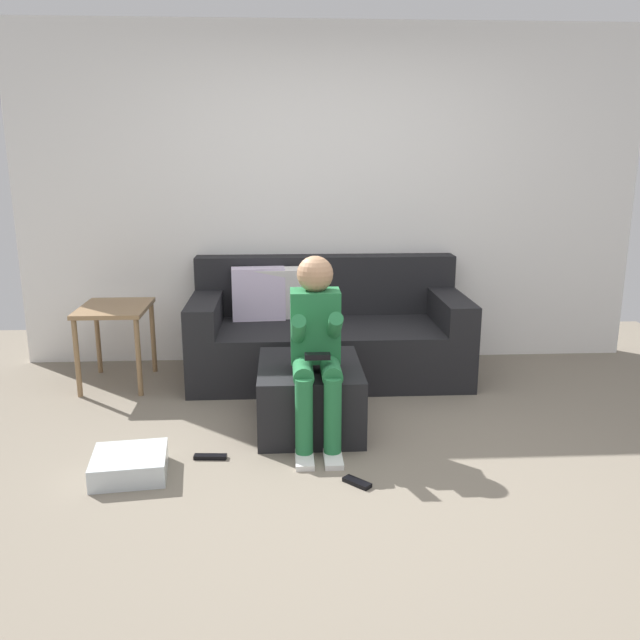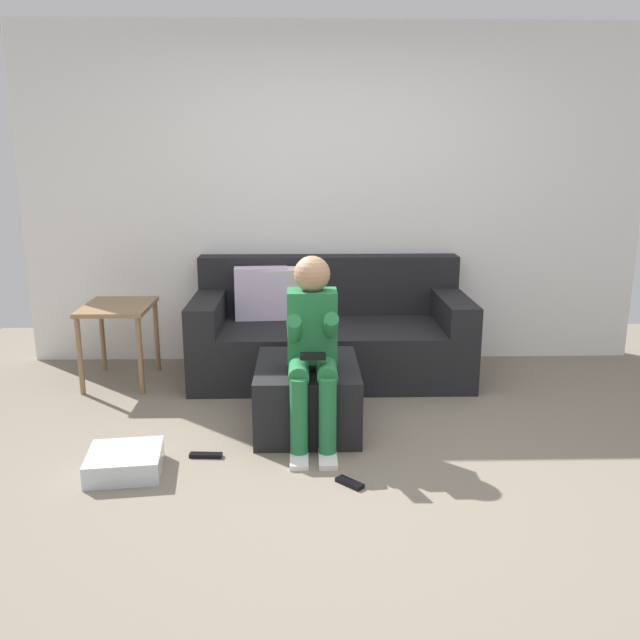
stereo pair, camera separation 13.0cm
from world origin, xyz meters
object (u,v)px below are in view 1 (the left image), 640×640
couch_sectional (325,333)px  ottoman (310,395)px  person_seated (316,340)px  side_table (115,318)px  remote_near_ottoman (357,482)px  remote_by_storage_bin (210,457)px  storage_bin (130,465)px

couch_sectional → ottoman: couch_sectional is taller
person_seated → side_table: 1.74m
remote_near_ottoman → person_seated: bearing=153.1°
person_seated → remote_by_storage_bin: bearing=-158.9°
couch_sectional → remote_near_ottoman: couch_sectional is taller
person_seated → remote_near_ottoman: person_seated is taller
couch_sectional → remote_by_storage_bin: size_ratio=11.19×
remote_near_ottoman → storage_bin: bearing=-142.6°
storage_bin → couch_sectional: bearing=54.9°
remote_near_ottoman → remote_by_storage_bin: 0.84m
person_seated → side_table: size_ratio=1.82×
remote_by_storage_bin → ottoman: bearing=40.5°
side_table → storage_bin: bearing=-74.8°
couch_sectional → storage_bin: size_ratio=5.36×
side_table → remote_near_ottoman: size_ratio=3.81×
couch_sectional → person_seated: size_ratio=1.88×
remote_by_storage_bin → remote_near_ottoman: bearing=-19.6°
storage_bin → side_table: (-0.39, 1.45, 0.43)m
remote_by_storage_bin → couch_sectional: bearing=67.1°
storage_bin → remote_near_ottoman: storage_bin is taller
ottoman → person_seated: size_ratio=0.71×
remote_near_ottoman → couch_sectional: bearing=137.1°
ottoman → side_table: size_ratio=1.29×
couch_sectional → person_seated: 1.24m
ottoman → person_seated: bearing=-81.3°
couch_sectional → storage_bin: 1.97m
remote_by_storage_bin → person_seated: bearing=25.1°
storage_bin → remote_by_storage_bin: storage_bin is taller
person_seated → side_table: person_seated is taller
remote_by_storage_bin → storage_bin: bearing=-152.8°
storage_bin → side_table: side_table is taller
couch_sectional → ottoman: 1.03m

